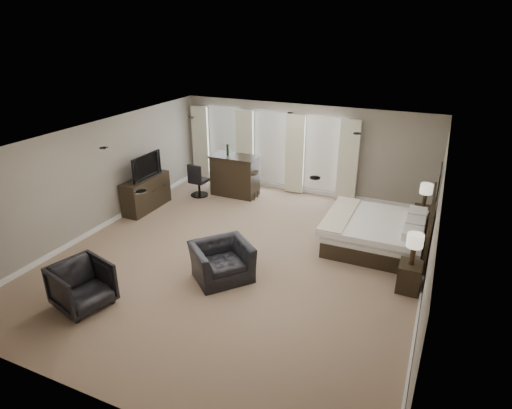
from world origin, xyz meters
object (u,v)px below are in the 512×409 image
at_px(bar_stool_right, 252,185).
at_px(dresser, 146,193).
at_px(bar_counter, 235,175).
at_px(nightstand_near, 409,277).
at_px(desk_chair, 199,180).
at_px(bed, 377,219).
at_px(lamp_near, 414,249).
at_px(bar_stool_left, 215,175).
at_px(nightstand_far, 422,218).
at_px(lamp_far, 425,196).
at_px(tv, 144,175).
at_px(armchair_near, 222,256).
at_px(armchair_far, 82,284).

bearing_deg(bar_stool_right, dresser, -141.83).
bearing_deg(bar_counter, nightstand_near, -30.37).
bearing_deg(desk_chair, dresser, 61.94).
relative_size(bed, lamp_near, 3.49).
bearing_deg(bar_stool_left, nightstand_far, -4.84).
bearing_deg(bed, lamp_far, 58.46).
distance_m(bed, bar_counter, 4.59).
height_order(tv, bar_stool_right, tv).
bearing_deg(bar_counter, lamp_far, -1.55).
bearing_deg(bar_stool_left, bar_counter, -23.15).
relative_size(tv, armchair_near, 1.02).
height_order(armchair_near, bar_stool_right, armchair_near).
relative_size(bar_stool_left, desk_chair, 0.75).
distance_m(bed, nightstand_far, 1.75).
bearing_deg(bar_stool_right, nightstand_far, -0.71).
distance_m(lamp_near, armchair_far, 6.00).
height_order(nightstand_near, tv, tv).
distance_m(nightstand_near, tv, 7.05).
bearing_deg(bar_stool_left, desk_chair, -93.15).
distance_m(nightstand_far, armchair_near, 5.25).
xyz_separation_m(nightstand_near, bar_counter, (-5.19, 3.04, 0.32)).
bearing_deg(dresser, lamp_near, -9.34).
xyz_separation_m(nightstand_near, desk_chair, (-6.11, 2.53, 0.22)).
bearing_deg(dresser, armchair_far, -67.35).
xyz_separation_m(armchair_far, bar_stool_left, (-0.82, 6.30, -0.09)).
distance_m(bed, armchair_near, 3.58).
xyz_separation_m(lamp_far, tv, (-6.92, -1.76, 0.11)).
bearing_deg(bar_stool_right, bar_stool_left, 162.60).
xyz_separation_m(nightstand_far, bar_counter, (-5.19, 0.14, 0.32)).
bearing_deg(tv, lamp_far, -75.71).
bearing_deg(nightstand_near, dresser, 170.66).
height_order(bed, bar_stool_right, bed).
distance_m(dresser, desk_chair, 1.61).
bearing_deg(tv, armchair_far, -157.35).
distance_m(bar_counter, bar_stool_right, 0.62).
bearing_deg(bar_counter, armchair_far, -90.48).
xyz_separation_m(tv, armchair_far, (1.68, -4.03, -0.51)).
height_order(lamp_far, bar_stool_right, lamp_far).
height_order(bed, armchair_far, bed).
relative_size(armchair_far, desk_chair, 0.92).
xyz_separation_m(dresser, bar_counter, (1.73, 1.90, 0.15)).
bearing_deg(armchair_far, bar_counter, 14.77).
relative_size(bed, dresser, 1.40).
distance_m(dresser, tv, 0.52).
relative_size(armchair_near, bar_stool_right, 1.35).
distance_m(bed, nightstand_near, 1.75).
distance_m(dresser, armchair_near, 4.13).
relative_size(armchair_near, desk_chair, 1.12).
bearing_deg(bar_stool_left, tv, -110.71).
relative_size(lamp_near, lamp_far, 1.02).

